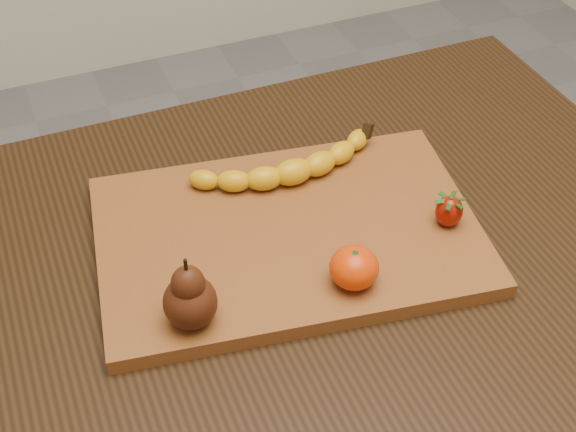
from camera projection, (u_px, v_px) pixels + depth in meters
name	position (u px, v px, depth m)	size (l,w,h in m)	color
table	(296.00, 308.00, 1.01)	(1.00, 0.70, 0.76)	black
cutting_board	(288.00, 235.00, 0.96)	(0.45, 0.30, 0.02)	brown
banana	(293.00, 172.00, 1.00)	(0.21, 0.06, 0.03)	#E5A60A
pear	(189.00, 292.00, 0.82)	(0.06, 0.06, 0.09)	#431B0A
mandarin	(354.00, 268.00, 0.87)	(0.05, 0.05, 0.05)	#E23702
strawberry	(449.00, 210.00, 0.94)	(0.03, 0.03, 0.04)	#8F0F03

